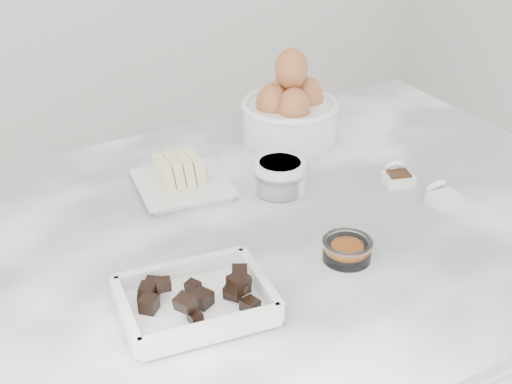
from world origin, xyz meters
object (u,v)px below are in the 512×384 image
Objects in this scene: butter_plate at (181,178)px; honey_bowl at (279,181)px; sugar_ramekin at (280,175)px; egg_bowl at (290,110)px; vanilla_spoon at (397,176)px; salt_spoon at (442,196)px; zest_bowl at (347,249)px; chocolate_dish at (195,298)px.

honey_bowl is at bearing -31.32° from butter_plate.
butter_plate is 0.16m from sugar_ramekin.
egg_bowl is 0.22m from honey_bowl.
vanilla_spoon is 1.14× the size of salt_spoon.
butter_plate is 2.01× the size of honey_bowl.
honey_bowl is 0.20m from vanilla_spoon.
butter_plate is 0.37m from vanilla_spoon.
chocolate_dish is at bearing -179.08° from zest_bowl.
chocolate_dish is 3.34× the size of salt_spoon.
butter_plate is 1.96× the size of sugar_ramekin.
honey_bowl is 1.19× the size of vanilla_spoon.
butter_plate is (0.11, 0.31, -0.00)m from chocolate_dish.
egg_bowl reaches higher than chocolate_dish.
sugar_ramekin reaches higher than honey_bowl.
zest_bowl is 0.23m from salt_spoon.
honey_bowl is 0.22m from zest_bowl.
egg_bowl is at bearing 54.27° from sugar_ramekin.
zest_bowl is at bearing -95.28° from sugar_ramekin.
egg_bowl is at bearing 105.38° from vanilla_spoon.
butter_plate reaches higher than honey_bowl.
chocolate_dish is 0.47m from vanilla_spoon.
butter_plate is at bearing 69.45° from chocolate_dish.
butter_plate is 2.72× the size of salt_spoon.
chocolate_dish is 2.46× the size of honey_bowl.
chocolate_dish is at bearing -138.85° from sugar_ramekin.
egg_bowl is at bearing 46.07° from chocolate_dish.
vanilla_spoon is at bearing -20.31° from honey_bowl.
sugar_ramekin reaches higher than zest_bowl.
chocolate_dish is at bearing -133.93° from egg_bowl.
chocolate_dish is 0.24m from zest_bowl.
zest_bowl is at bearing -94.32° from honey_bowl.
honey_bowl is 0.27m from salt_spoon.
egg_bowl reaches higher than sugar_ramekin.
egg_bowl is at bearing 70.10° from zest_bowl.
vanilla_spoon is (0.44, 0.15, -0.01)m from chocolate_dish.
vanilla_spoon is at bearing 18.62° from chocolate_dish.
zest_bowl is (-0.02, -0.22, -0.00)m from honey_bowl.
salt_spoon is at bearing -34.94° from butter_plate.
chocolate_dish reaches higher than salt_spoon.
honey_bowl is at bearing -125.86° from egg_bowl.
chocolate_dish is at bearing -139.02° from honey_bowl.
salt_spoon is at bearing -77.24° from vanilla_spoon.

